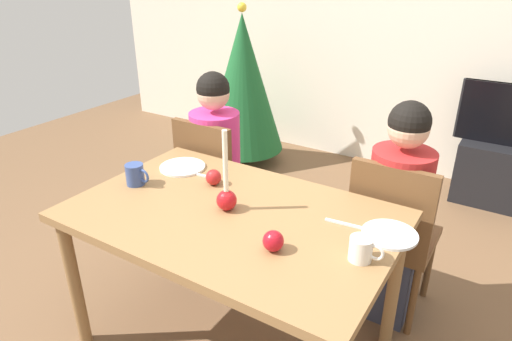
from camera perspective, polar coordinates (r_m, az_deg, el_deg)
The scene contains 17 objects.
back_wall at distance 4.11m, azimuth 18.99°, elevation 17.68°, with size 6.40×0.10×2.60m, color beige.
dining_table at distance 1.99m, azimuth -3.08°, elevation -7.38°, with size 1.40×0.90×0.75m.
chair_left at distance 2.79m, azimuth -5.43°, elevation -1.08°, with size 0.40×0.40×0.90m.
chair_right at distance 2.36m, azimuth 16.86°, elevation -7.34°, with size 0.40×0.40×0.90m.
person_left_child at distance 2.79m, azimuth -5.07°, elevation 0.24°, with size 0.30×0.30×1.17m.
person_right_child at distance 2.36m, azimuth 17.26°, elevation -5.78°, with size 0.30×0.30×1.17m.
tv_stand at distance 3.96m, azimuth 28.69°, elevation -0.41°, with size 0.64×0.40×0.48m, color black.
christmas_tree at distance 4.07m, azimuth -1.68°, elevation 10.93°, with size 0.73×0.73×1.43m.
candle_centerpiece at distance 1.93m, azimuth -3.78°, elevation -3.05°, with size 0.09×0.09×0.37m.
plate_left at distance 2.38m, azimuth -9.32°, elevation 0.44°, with size 0.24×0.24×0.01m, color white.
plate_right at distance 1.86m, azimuth 16.62°, elevation -7.79°, with size 0.22×0.22×0.01m, color silver.
mug_left at distance 2.23m, azimuth -15.07°, elevation -0.50°, with size 0.13×0.09×0.10m.
mug_right at distance 1.68m, azimuth 13.28°, elevation -9.71°, with size 0.13×0.09×0.09m.
fork_left at distance 2.27m, azimuth -6.46°, elevation -0.73°, with size 0.18×0.01×0.01m, color silver.
fork_right at distance 1.89m, azimuth 11.41°, elevation -6.71°, with size 0.18×0.01×0.01m, color silver.
apple_near_candle at distance 1.69m, azimuth 2.21°, elevation -8.94°, with size 0.08×0.08×0.08m, color #AD111C.
apple_by_left_plate at distance 2.17m, azimuth -5.43°, elevation -0.86°, with size 0.08×0.08×0.08m, color #AF1E1E.
Camera 1 is at (0.98, -1.37, 1.73)m, focal length 31.47 mm.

